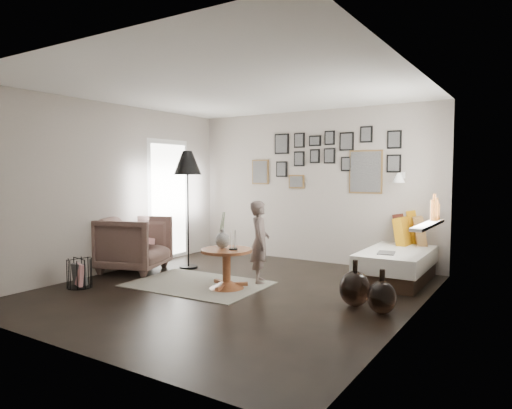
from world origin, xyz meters
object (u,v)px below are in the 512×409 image
Objects in this scene: demijohn_large at (355,288)px; vase at (222,237)px; demijohn_small at (382,297)px; child at (260,242)px; daybed at (402,257)px; pedestal_table at (227,270)px; floor_lamp at (188,167)px; magazine_basket at (79,273)px; armchair at (134,244)px.

vase is at bearing -175.74° from demijohn_large.
child is at bearing 165.38° from demijohn_small.
vase is 0.24× the size of daybed.
daybed is at bearing 98.37° from demijohn_small.
child reaches higher than pedestal_table.
vase is 1.71m from floor_lamp.
pedestal_table is at bearing 30.12° from magazine_basket.
daybed is 4.14× the size of demijohn_small.
pedestal_table is 1.72m from demijohn_large.
pedestal_table is 0.44m from vase.
armchair is 0.82× the size of child.
daybed is at bearing 39.99° from magazine_basket.
floor_lamp is at bearing 149.29° from vase.
pedestal_table is 2.04m from floor_lamp.
floor_lamp reaches higher than daybed.
demijohn_large is (-0.07, -1.78, -0.09)m from daybed.
demijohn_small is at bearing -137.49° from child.
demijohn_small is (0.28, -1.90, -0.11)m from daybed.
daybed is (1.78, 1.94, 0.05)m from pedestal_table.
floor_lamp is at bearing 168.01° from demijohn_small.
daybed reaches higher than demijohn_large.
daybed is 4.08m from armchair.
daybed is at bearing 87.76° from demijohn_large.
demijohn_small is at bearing -18.92° from demijohn_large.
magazine_basket is (-1.63, -1.01, -0.49)m from vase.
floor_lamp is 1.84m from child.
vase reaches higher than magazine_basket.
floor_lamp is at bearing 48.48° from child.
magazine_basket is at bearing 95.62° from child.
magazine_basket is 0.79× the size of demijohn_small.
pedestal_table is 1.98m from magazine_basket.
magazine_basket is at bearing -140.75° from daybed.
demijohn_large is at bearing -92.98° from daybed.
magazine_basket is at bearing -161.48° from demijohn_large.
magazine_basket is 2.46m from child.
armchair is 1.46m from floor_lamp.
armchair is at bearing -179.37° from demijohn_large.
demijohn_small is (3.93, -0.08, -0.24)m from armchair.
floor_lamp is (0.56, 0.64, 1.19)m from armchair.
daybed reaches higher than armchair.
child reaches higher than vase.
pedestal_table is at bearing -29.81° from floor_lamp.
vase is at bearing -30.71° from floor_lamp.
magazine_basket is (0.15, -1.11, -0.24)m from armchair.
vase is 0.99× the size of demijohn_small.
floor_lamp is 4.84× the size of magazine_basket.
demijohn_small is at bearing -82.37° from daybed.
demijohn_large is 0.37m from demijohn_small.
demijohn_small is at bearing 0.36° from vase.
demijohn_large is (1.71, 0.15, -0.04)m from pedestal_table.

